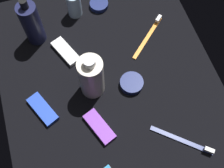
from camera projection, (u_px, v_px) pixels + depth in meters
The scene contains 11 objects.
ground_plane at pixel (112, 89), 88.23cm from camera, with size 84.00×64.00×1.20cm, color black.
lotion_bottle at pixel (32, 23), 87.97cm from camera, with size 5.82×5.82×17.87cm.
bodywash_bottle at pixel (91, 77), 80.79cm from camera, with size 6.94×6.94×16.92cm.
deodorant_stick at pixel (74, 5), 95.03cm from camera, with size 4.62×4.62×8.91cm, color silver.
toothbrush_orange at pixel (149, 34), 94.86cm from camera, with size 12.96×14.16×2.10cm.
toothbrush_navy at pixel (186, 141), 80.43cm from camera, with size 12.65×14.42×2.10cm.
snack_bar_blue at pixel (43, 109), 84.14cm from camera, with size 10.40×4.00×1.50cm, color blue.
snack_bar_white at pixel (66, 52), 92.05cm from camera, with size 10.40×4.00×1.50cm, color white.
snack_bar_purple at pixel (99, 127), 82.00cm from camera, with size 10.40×4.00×1.50cm, color purple.
cream_tin_left at pixel (132, 83), 87.24cm from camera, with size 6.96×6.96×2.01cm, color navy.
cream_tin_right at pixel (99, 5), 99.57cm from camera, with size 6.23×6.23×1.69cm, color navy.
Camera 1 is at (33.62, -10.56, 80.30)cm, focal length 47.35 mm.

